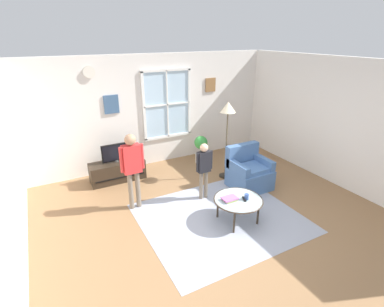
# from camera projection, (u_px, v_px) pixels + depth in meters

# --- Properties ---
(ground_plane) EXTENTS (6.47, 6.48, 0.02)m
(ground_plane) POSITION_uv_depth(u_px,v_px,m) (222.00, 224.00, 4.98)
(ground_plane) COLOR olive
(back_wall) EXTENTS (5.87, 0.17, 2.60)m
(back_wall) POSITION_uv_depth(u_px,v_px,m) (155.00, 110.00, 6.92)
(back_wall) COLOR silver
(back_wall) RESTS_ON ground_plane
(side_wall_right) EXTENTS (0.12, 5.88, 2.60)m
(side_wall_right) POSITION_uv_depth(u_px,v_px,m) (351.00, 126.00, 5.78)
(side_wall_right) COLOR silver
(side_wall_right) RESTS_ON ground_plane
(area_rug) EXTENTS (2.66, 2.34, 0.01)m
(area_rug) POSITION_uv_depth(u_px,v_px,m) (220.00, 218.00, 5.12)
(area_rug) COLOR #999EAD
(area_rug) RESTS_ON ground_plane
(tv_stand) EXTENTS (1.16, 0.44, 0.44)m
(tv_stand) POSITION_uv_depth(u_px,v_px,m) (118.00, 171.00, 6.37)
(tv_stand) COLOR #2D2319
(tv_stand) RESTS_ON ground_plane
(television) EXTENTS (0.59, 0.08, 0.41)m
(television) POSITION_uv_depth(u_px,v_px,m) (116.00, 153.00, 6.20)
(television) COLOR #4C4C4C
(television) RESTS_ON tv_stand
(armchair) EXTENTS (0.76, 0.74, 0.87)m
(armchair) POSITION_uv_depth(u_px,v_px,m) (249.00, 172.00, 6.06)
(armchair) COLOR #476B9E
(armchair) RESTS_ON ground_plane
(coffee_table) EXTENTS (0.83, 0.83, 0.43)m
(coffee_table) POSITION_uv_depth(u_px,v_px,m) (238.00, 201.00, 4.90)
(coffee_table) COLOR #99B2B7
(coffee_table) RESTS_ON ground_plane
(book_stack) EXTENTS (0.26, 0.18, 0.05)m
(book_stack) POSITION_uv_depth(u_px,v_px,m) (230.00, 199.00, 4.86)
(book_stack) COLOR #A2B15A
(book_stack) RESTS_ON coffee_table
(cup) EXTENTS (0.07, 0.07, 0.10)m
(cup) POSITION_uv_depth(u_px,v_px,m) (247.00, 197.00, 4.88)
(cup) COLOR #334C8C
(cup) RESTS_ON coffee_table
(remote_near_books) EXTENTS (0.09, 0.14, 0.02)m
(remote_near_books) POSITION_uv_depth(u_px,v_px,m) (244.00, 199.00, 4.88)
(remote_near_books) COLOR black
(remote_near_books) RESTS_ON coffee_table
(person_red_shirt) EXTENTS (0.43, 0.20, 1.44)m
(person_red_shirt) POSITION_uv_depth(u_px,v_px,m) (132.00, 163.00, 5.09)
(person_red_shirt) COLOR #726656
(person_red_shirt) RESTS_ON ground_plane
(person_black_shirt) EXTENTS (0.34, 0.16, 1.14)m
(person_black_shirt) POSITION_uv_depth(u_px,v_px,m) (204.00, 165.00, 5.47)
(person_black_shirt) COLOR #726656
(person_black_shirt) RESTS_ON ground_plane
(potted_plant_by_window) EXTENTS (0.33, 0.33, 0.69)m
(potted_plant_by_window) POSITION_uv_depth(u_px,v_px,m) (201.00, 148.00, 7.19)
(potted_plant_by_window) COLOR silver
(potted_plant_by_window) RESTS_ON ground_plane
(floor_lamp) EXTENTS (0.32, 0.32, 1.71)m
(floor_lamp) POSITION_uv_depth(u_px,v_px,m) (228.00, 115.00, 6.07)
(floor_lamp) COLOR black
(floor_lamp) RESTS_ON ground_plane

